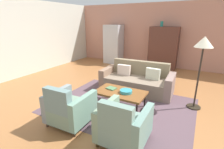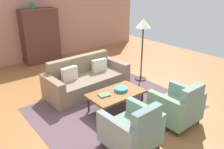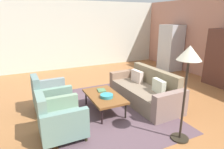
% 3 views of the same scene
% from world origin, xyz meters
% --- Properties ---
extents(ground_plane, '(10.58, 10.58, 0.00)m').
position_xyz_m(ground_plane, '(0.00, 0.00, 0.00)').
color(ground_plane, '#A16638').
extents(wall_back, '(8.81, 0.12, 2.80)m').
position_xyz_m(wall_back, '(0.00, 4.06, 1.40)').
color(wall_back, tan).
rests_on(wall_back, ground).
extents(area_rug, '(3.40, 2.60, 0.01)m').
position_xyz_m(area_rug, '(-0.04, -0.34, 0.00)').
color(area_rug, '#59434C').
rests_on(area_rug, ground).
extents(couch, '(2.13, 0.98, 0.86)m').
position_xyz_m(couch, '(-0.05, 0.80, 0.29)').
color(couch, '#7C6A57').
rests_on(couch, ground).
extents(coffee_table, '(1.20, 0.70, 0.40)m').
position_xyz_m(coffee_table, '(-0.04, -0.39, 0.37)').
color(coffee_table, black).
rests_on(coffee_table, ground).
extents(armchair_left, '(0.83, 0.83, 0.88)m').
position_xyz_m(armchair_left, '(-0.64, -1.55, 0.34)').
color(armchair_left, '#381D13').
rests_on(armchair_left, ground).
extents(armchair_right, '(0.81, 0.81, 0.88)m').
position_xyz_m(armchair_right, '(0.56, -1.55, 0.34)').
color(armchair_right, '#3A2319').
rests_on(armchair_right, ground).
extents(fruit_bowl, '(0.29, 0.29, 0.07)m').
position_xyz_m(fruit_bowl, '(0.10, -0.39, 0.44)').
color(fruit_bowl, teal).
rests_on(fruit_bowl, coffee_table).
extents(book_stack, '(0.26, 0.23, 0.03)m').
position_xyz_m(book_stack, '(-0.32, -0.34, 0.41)').
color(book_stack, '#4C764D').
rests_on(book_stack, coffee_table).
extents(cabinet, '(1.20, 0.51, 1.80)m').
position_xyz_m(cabinet, '(0.04, 3.71, 0.90)').
color(cabinet, '#512C22').
rests_on(cabinet, ground).
extents(vase_tall, '(0.12, 0.12, 0.21)m').
position_xyz_m(vase_tall, '(-0.11, 3.71, 1.91)').
color(vase_tall, '#207769').
rests_on(vase_tall, cabinet).
extents(floor_lamp, '(0.40, 0.40, 1.72)m').
position_xyz_m(floor_lamp, '(1.56, 0.43, 1.44)').
color(floor_lamp, black).
rests_on(floor_lamp, ground).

